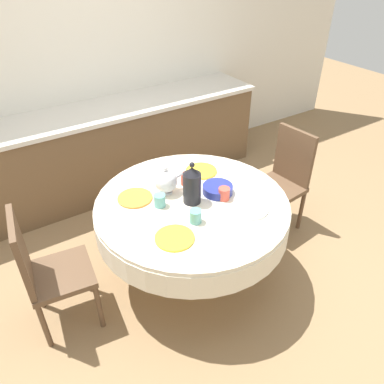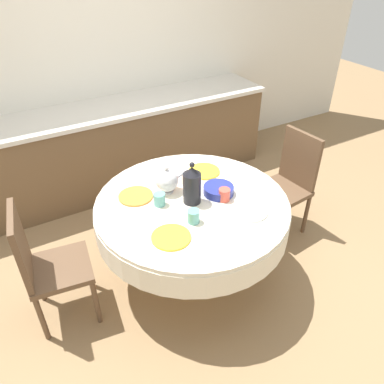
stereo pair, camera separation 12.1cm
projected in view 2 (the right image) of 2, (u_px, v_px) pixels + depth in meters
The scene contains 17 objects.
ground_plane at pixel (192, 273), 3.04m from camera, with size 12.00×12.00×0.00m, color #8E704C.
wall_back at pixel (97, 55), 3.65m from camera, with size 7.00×0.05×2.60m.
kitchen_counter at pixel (118, 147), 3.89m from camera, with size 3.24×0.64×0.89m.
dining_table at pixel (192, 215), 2.70m from camera, with size 1.38×1.38×0.72m.
chair_left at pixel (289, 180), 3.24m from camera, with size 0.44×0.44×0.93m.
chair_right at pixel (45, 263), 2.43m from camera, with size 0.45×0.45×0.93m.
plate_near_left at pixel (171, 237), 2.31m from camera, with size 0.25×0.25×0.01m, color yellow.
cup_near_left at pixel (193, 216), 2.42m from camera, with size 0.08×0.08×0.09m, color #5BA39E.
plate_near_right at pixel (249, 211), 2.53m from camera, with size 0.25×0.25×0.01m, color white.
cup_near_right at pixel (224, 195), 2.62m from camera, with size 0.08×0.08×0.09m, color #CC4C3D.
plate_far_left at pixel (136, 196), 2.67m from camera, with size 0.25×0.25×0.01m, color orange.
cup_far_left at pixel (159, 199), 2.57m from camera, with size 0.08×0.08×0.09m, color #5BA39E.
plate_far_right at pixel (204, 171), 2.95m from camera, with size 0.25×0.25×0.01m, color yellow.
cup_far_right at pixel (188, 179), 2.79m from camera, with size 0.08×0.08×0.09m, color #CC4C3D.
coffee_carafe at pixel (192, 185), 2.55m from camera, with size 0.12×0.12×0.32m.
teapot at pixel (167, 180), 2.68m from camera, with size 0.23×0.17×0.22m.
fruit_bowl at pixel (219, 190), 2.69m from camera, with size 0.22×0.22×0.06m, color navy.
Camera 2 is at (-1.05, -1.85, 2.27)m, focal length 35.00 mm.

